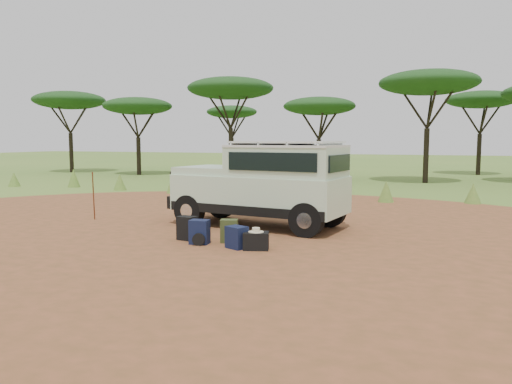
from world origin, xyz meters
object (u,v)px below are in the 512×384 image
(backpack_navy, at_px, (200,232))
(backpack_olive, at_px, (229,231))
(hard_case, at_px, (256,241))
(safari_vehicle, at_px, (264,186))
(walking_staff, at_px, (94,196))
(backpack_black, at_px, (187,228))
(duffel_navy, at_px, (237,237))

(backpack_navy, relative_size, backpack_olive, 1.04)
(hard_case, bearing_deg, backpack_olive, 132.95)
(safari_vehicle, relative_size, walking_staff, 3.40)
(walking_staff, height_order, backpack_black, walking_staff)
(backpack_navy, distance_m, hard_case, 1.38)
(backpack_black, xyz_separation_m, backpack_navy, (0.48, -0.30, -0.00))
(duffel_navy, bearing_deg, hard_case, 31.12)
(backpack_black, bearing_deg, duffel_navy, -6.96)
(hard_case, bearing_deg, duffel_navy, 168.23)
(walking_staff, xyz_separation_m, hard_case, (5.73, -1.91, -0.52))
(safari_vehicle, height_order, backpack_olive, safari_vehicle)
(duffel_navy, distance_m, hard_case, 0.43)
(walking_staff, relative_size, duffel_navy, 2.99)
(backpack_black, bearing_deg, walking_staff, 167.85)
(walking_staff, distance_m, backpack_olive, 5.13)
(walking_staff, relative_size, backpack_black, 2.59)
(safari_vehicle, height_order, hard_case, safari_vehicle)
(safari_vehicle, distance_m, backpack_olive, 2.36)
(duffel_navy, xyz_separation_m, hard_case, (0.42, 0.04, -0.05))
(backpack_black, distance_m, duffel_navy, 1.49)
(walking_staff, bearing_deg, backpack_navy, -58.13)
(backpack_olive, height_order, hard_case, backpack_olive)
(backpack_navy, bearing_deg, duffel_navy, -15.22)
(hard_case, bearing_deg, safari_vehicle, 89.01)
(backpack_olive, distance_m, duffel_navy, 0.65)
(backpack_olive, xyz_separation_m, hard_case, (0.83, -0.47, -0.08))
(safari_vehicle, bearing_deg, backpack_olive, -83.57)
(walking_staff, xyz_separation_m, backpack_olive, (4.90, -1.44, -0.44))
(safari_vehicle, xyz_separation_m, hard_case, (0.79, -2.68, -0.91))
(duffel_navy, height_order, hard_case, duffel_navy)
(backpack_olive, relative_size, duffel_navy, 1.10)
(safari_vehicle, relative_size, backpack_navy, 8.94)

